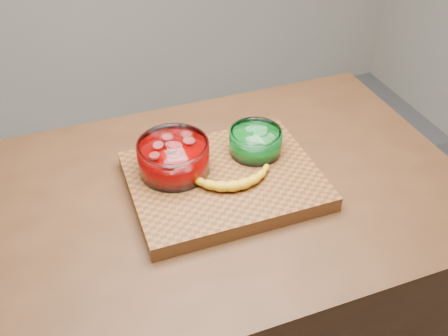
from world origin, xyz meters
name	(u,v)px	position (x,y,z in m)	size (l,w,h in m)	color
counter	(224,298)	(0.00, 0.00, 0.45)	(1.20, 0.80, 0.90)	#492A16
cutting_board	(224,181)	(0.00, 0.00, 0.92)	(0.45, 0.35, 0.04)	brown
bowl_red	(174,158)	(-0.11, 0.06, 0.98)	(0.17, 0.17, 0.08)	white
bowl_green	(255,141)	(0.11, 0.06, 0.97)	(0.13, 0.13, 0.06)	white
banana	(232,177)	(0.01, -0.03, 0.96)	(0.23, 0.12, 0.03)	gold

